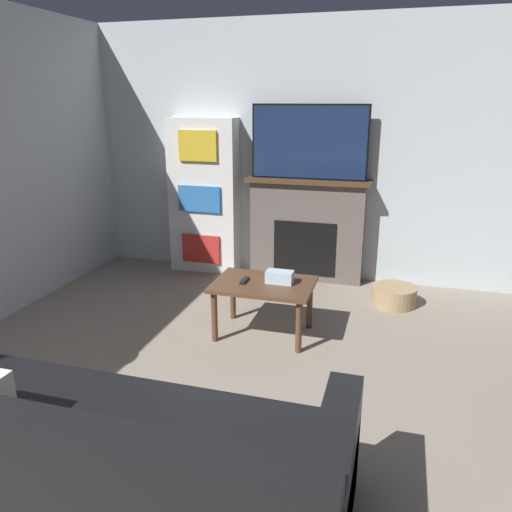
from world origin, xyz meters
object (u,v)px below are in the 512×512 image
object	(u,v)px
fireplace	(307,230)
storage_basket	(394,296)
bookshelf	(204,197)
coffee_table	(264,290)
couch	(87,465)
tv	(309,142)

from	to	relation	value
fireplace	storage_basket	bearing A→B (deg)	-27.89
storage_basket	bookshelf	bearing A→B (deg)	167.16
storage_basket	coffee_table	bearing A→B (deg)	-137.27
fireplace	storage_basket	world-z (taller)	fireplace
couch	fireplace	bearing A→B (deg)	84.20
coffee_table	bookshelf	world-z (taller)	bookshelf
fireplace	coffee_table	size ratio (longest dim) A/B	1.61
coffee_table	bookshelf	xyz separation A→B (m)	(-1.09, 1.45, 0.46)
couch	storage_basket	xyz separation A→B (m)	(1.32, 3.04, -0.18)
bookshelf	storage_basket	distance (m)	2.32
tv	couch	xyz separation A→B (m)	(-0.36, -3.53, -1.20)
tv	couch	size ratio (longest dim) A/B	0.50
couch	bookshelf	xyz separation A→B (m)	(-0.81, 3.52, 0.58)
fireplace	storage_basket	xyz separation A→B (m)	(0.96, -0.51, -0.46)
fireplace	tv	xyz separation A→B (m)	(0.00, -0.02, 0.92)
tv	coffee_table	bearing A→B (deg)	-93.17
tv	bookshelf	bearing A→B (deg)	-179.88
couch	bookshelf	distance (m)	3.66
fireplace	couch	size ratio (longest dim) A/B	0.55
coffee_table	bookshelf	size ratio (longest dim) A/B	0.48
couch	bookshelf	size ratio (longest dim) A/B	1.39
coffee_table	storage_basket	world-z (taller)	coffee_table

